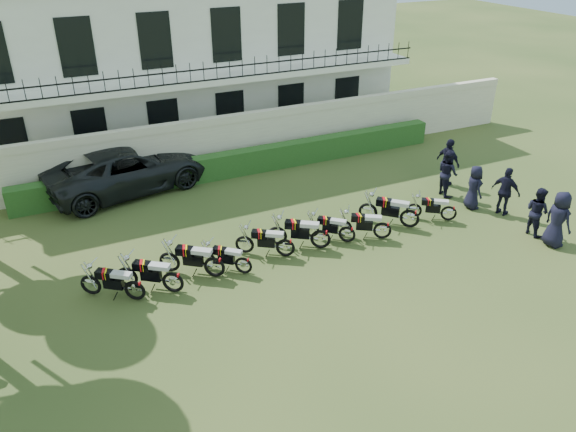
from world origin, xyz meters
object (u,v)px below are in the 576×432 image
motorcycle_4 (285,243)px  motorcycle_8 (410,214)px  motorcycle_7 (383,227)px  motorcycle_0 (134,286)px  motorcycle_6 (347,231)px  officer_2 (506,191)px  officer_4 (448,173)px  motorcycle_1 (173,278)px  officer_1 (537,211)px  officer_3 (474,187)px  motorcycle_5 (321,235)px  motorcycle_3 (243,262)px  officer_0 (558,219)px  motorcycle_9 (449,210)px  suv (128,169)px  motorcycle_2 (214,262)px  officer_5 (448,162)px

motorcycle_4 → motorcycle_8: size_ratio=1.04×
motorcycle_4 → motorcycle_7: bearing=-62.3°
motorcycle_0 → motorcycle_6: 6.89m
officer_2 → officer_4: 2.31m
officer_2 → motorcycle_4: bearing=65.5°
motorcycle_1 → officer_4: (11.13, 1.88, 0.39)m
officer_1 → officer_3: size_ratio=1.03×
officer_1 → motorcycle_1: bearing=82.3°
motorcycle_1 → motorcycle_5: size_ratio=0.96×
officer_1 → officer_4: (-0.68, 3.69, 0.06)m
motorcycle_3 → officer_0: officer_0 is taller
motorcycle_8 → officer_1: officer_1 is taller
officer_1 → officer_2: (0.10, 1.52, 0.05)m
motorcycle_3 → officer_2: 9.79m
officer_3 → motorcycle_9: bearing=119.1°
motorcycle_3 → officer_4: (8.99, 1.83, 0.47)m
suv → motorcycle_8: bearing=-143.8°
motorcycle_0 → suv: bearing=26.6°
motorcycle_8 → motorcycle_6: bearing=134.0°
motorcycle_1 → motorcycle_7: (7.00, 0.03, -0.03)m
motorcycle_0 → motorcycle_6: (6.89, 0.24, -0.04)m
motorcycle_2 → officer_2: bearing=-56.1°
motorcycle_8 → officer_4: 3.30m
motorcycle_0 → officer_4: bearing=-44.9°
motorcycle_6 → officer_5: size_ratio=0.72×
suv → officer_0: (11.52, -10.14, 0.08)m
motorcycle_1 → officer_1: officer_1 is taller
motorcycle_2 → motorcycle_8: (6.96, 0.03, 0.02)m
motorcycle_6 → motorcycle_4: bearing=130.5°
officer_4 → motorcycle_1: bearing=108.3°
motorcycle_6 → motorcycle_8: motorcycle_8 is taller
motorcycle_9 → motorcycle_7: bearing=126.9°
officer_2 → motorcycle_0: bearing=68.5°
officer_3 → motorcycle_4: bearing=102.6°
motorcycle_8 → officer_3: (2.99, 0.30, 0.29)m
motorcycle_2 → motorcycle_9: 8.51m
motorcycle_3 → suv: suv is taller
officer_0 → motorcycle_3: bearing=74.2°
motorcycle_8 → officer_0: (3.53, -2.92, 0.41)m
motorcycle_8 → officer_3: bearing=-39.0°
officer_0 → officer_3: (-0.54, 3.22, -0.13)m
motorcycle_4 → officer_5: size_ratio=0.86×
officer_3 → officer_5: 2.10m
officer_4 → motorcycle_9: bearing=152.1°
motorcycle_0 → motorcycle_6: motorcycle_0 is taller
motorcycle_6 → officer_1: size_ratio=0.82×
suv → officer_1: (11.53, -9.31, -0.02)m
suv → officer_4: officer_4 is taller
officer_3 → officer_5: size_ratio=0.86×
officer_4 → motorcycle_4: bearing=110.0°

